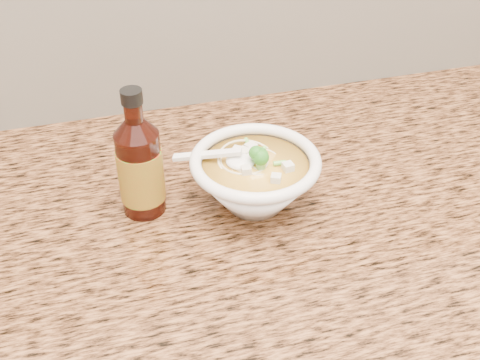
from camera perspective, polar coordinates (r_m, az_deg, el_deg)
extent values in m
cube|color=#8F5B34|center=(0.79, 3.91, -4.33)|extent=(4.00, 0.68, 0.04)
cylinder|color=white|center=(0.79, 1.41, -2.04)|extent=(0.07, 0.07, 0.01)
torus|color=white|center=(0.75, 1.48, 1.81)|extent=(0.16, 0.16, 0.02)
torus|color=beige|center=(0.74, 2.46, 0.95)|extent=(0.10, 0.10, 0.00)
torus|color=beige|center=(0.74, 0.79, 0.55)|extent=(0.10, 0.10, 0.00)
torus|color=beige|center=(0.74, 2.65, 0.87)|extent=(0.07, 0.07, 0.00)
torus|color=beige|center=(0.74, 0.75, 0.48)|extent=(0.09, 0.09, 0.00)
torus|color=beige|center=(0.75, 1.11, 0.79)|extent=(0.08, 0.08, 0.00)
torus|color=beige|center=(0.75, 2.01, 0.67)|extent=(0.08, 0.08, 0.00)
torus|color=beige|center=(0.75, 2.64, 0.93)|extent=(0.12, 0.12, 0.00)
torus|color=beige|center=(0.76, 0.63, 1.30)|extent=(0.09, 0.09, 0.00)
torus|color=beige|center=(0.77, 1.16, 1.41)|extent=(0.07, 0.07, 0.00)
torus|color=beige|center=(0.75, 0.67, 0.20)|extent=(0.06, 0.06, 0.00)
cube|color=silver|center=(0.74, 1.94, 1.08)|extent=(0.01, 0.01, 0.01)
cube|color=silver|center=(0.74, 2.36, 1.16)|extent=(0.02, 0.02, 0.01)
cube|color=silver|center=(0.79, 1.17, 3.70)|extent=(0.02, 0.02, 0.01)
cube|color=silver|center=(0.72, 4.45, 0.28)|extent=(0.02, 0.02, 0.01)
cube|color=silver|center=(0.78, 0.10, 3.37)|extent=(0.02, 0.02, 0.01)
cube|color=silver|center=(0.75, -1.44, 1.61)|extent=(0.02, 0.02, 0.01)
ellipsoid|color=#196014|center=(0.74, 2.00, 2.14)|extent=(0.03, 0.03, 0.03)
cylinder|color=#77D853|center=(0.77, 0.42, 3.03)|extent=(0.02, 0.01, 0.01)
cylinder|color=#77D853|center=(0.72, 1.16, -0.17)|extent=(0.02, 0.02, 0.01)
cylinder|color=#77D853|center=(0.79, 1.11, 3.87)|extent=(0.01, 0.02, 0.01)
cylinder|color=#77D853|center=(0.74, -1.02, 1.31)|extent=(0.01, 0.02, 0.01)
ellipsoid|color=white|center=(0.75, 0.06, 1.83)|extent=(0.04, 0.04, 0.01)
cube|color=white|center=(0.75, -3.15, 2.42)|extent=(0.09, 0.05, 0.02)
cylinder|color=#3A0E07|center=(0.76, -9.38, 0.69)|extent=(0.06, 0.06, 0.11)
cylinder|color=#3A0E07|center=(0.71, -10.08, 6.37)|extent=(0.02, 0.02, 0.02)
cylinder|color=black|center=(0.70, -10.26, 7.79)|extent=(0.03, 0.03, 0.02)
cylinder|color=red|center=(0.76, -9.37, 0.55)|extent=(0.06, 0.06, 0.07)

